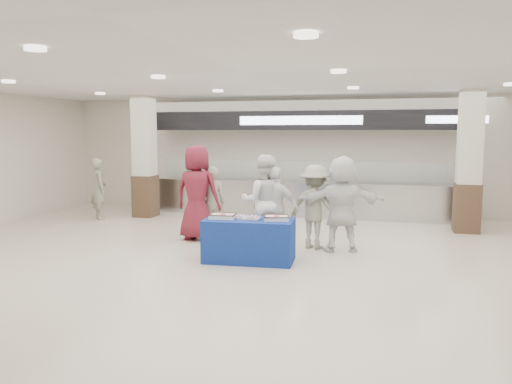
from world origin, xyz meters
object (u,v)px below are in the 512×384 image
(soldier_a, at_px, (212,202))
(soldier_bg, at_px, (99,189))
(display_table, at_px, (249,240))
(soldier_b, at_px, (315,207))
(sheet_cake_right, at_px, (277,217))
(chef_tall, at_px, (264,202))
(sheet_cake_left, at_px, (223,216))
(cupcake_tray, at_px, (249,217))
(civilian_maroon, at_px, (197,193))
(civilian_white, at_px, (342,204))
(chef_short, at_px, (276,208))

(soldier_a, bearing_deg, soldier_bg, -45.13)
(display_table, distance_m, soldier_b, 1.66)
(sheet_cake_right, xyz_separation_m, soldier_bg, (-5.40, 3.02, -0.00))
(soldier_a, bearing_deg, soldier_b, 148.26)
(chef_tall, distance_m, soldier_b, 0.99)
(sheet_cake_right, distance_m, soldier_b, 1.34)
(sheet_cake_left, bearing_deg, cupcake_tray, 3.57)
(display_table, relative_size, civilian_maroon, 0.78)
(display_table, relative_size, chef_tall, 0.85)
(civilian_maroon, bearing_deg, cupcake_tray, 141.44)
(civilian_white, bearing_deg, sheet_cake_right, 32.91)
(cupcake_tray, distance_m, soldier_a, 2.06)
(cupcake_tray, xyz_separation_m, soldier_bg, (-4.91, 3.06, 0.02))
(chef_short, height_order, soldier_b, soldier_b)
(civilian_maroon, xyz_separation_m, chef_tall, (1.52, -0.34, -0.08))
(chef_tall, xyz_separation_m, soldier_b, (0.97, 0.22, -0.10))
(sheet_cake_right, xyz_separation_m, civilian_maroon, (-2.01, 1.37, 0.20))
(sheet_cake_right, distance_m, chef_short, 1.02)
(soldier_b, xyz_separation_m, civilian_white, (0.53, -0.11, 0.10))
(sheet_cake_left, height_order, civilian_maroon, civilian_maroon)
(display_table, distance_m, civilian_white, 1.97)
(soldier_b, bearing_deg, soldier_bg, -1.54)
(chef_tall, bearing_deg, chef_short, 156.19)
(sheet_cake_left, distance_m, sheet_cake_right, 0.95)
(civilian_maroon, bearing_deg, civilian_white, -179.90)
(sheet_cake_right, height_order, cupcake_tray, sheet_cake_right)
(chef_short, distance_m, soldier_b, 0.76)
(soldier_a, bearing_deg, sheet_cake_right, 114.60)
(display_table, distance_m, cupcake_tray, 0.41)
(soldier_a, bearing_deg, display_table, 105.00)
(display_table, height_order, chef_tall, chef_tall)
(civilian_maroon, xyz_separation_m, soldier_b, (2.48, -0.12, -0.18))
(sheet_cake_right, height_order, soldier_b, soldier_b)
(sheet_cake_left, xyz_separation_m, soldier_b, (1.43, 1.32, 0.02))
(soldier_b, distance_m, civilian_white, 0.54)
(display_table, relative_size, soldier_a, 1.00)
(sheet_cake_left, bearing_deg, sheet_cake_right, 4.14)
(chef_short, relative_size, soldier_bg, 1.01)
(chef_tall, xyz_separation_m, civilian_white, (1.49, 0.11, -0.00))
(chef_tall, distance_m, civilian_white, 1.49)
(sheet_cake_right, relative_size, soldier_bg, 0.30)
(civilian_maroon, xyz_separation_m, civilian_white, (3.01, -0.23, -0.08))
(sheet_cake_left, distance_m, soldier_b, 1.95)
(display_table, height_order, civilian_white, civilian_white)
(sheet_cake_left, bearing_deg, soldier_b, 42.88)
(display_table, bearing_deg, chef_short, 72.37)
(cupcake_tray, distance_m, soldier_b, 1.62)
(soldier_a, relative_size, chef_tall, 0.85)
(sheet_cake_left, xyz_separation_m, civilian_maroon, (-1.06, 1.44, 0.20))
(sheet_cake_left, distance_m, chef_short, 1.28)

